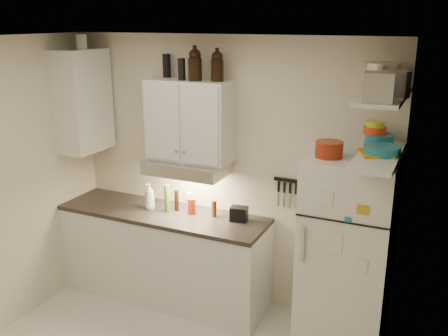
% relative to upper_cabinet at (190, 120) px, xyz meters
% --- Properties ---
extents(ceiling, '(3.20, 3.00, 0.02)m').
position_rel_upper_cabinet_xyz_m(ceiling, '(0.30, -1.33, 0.78)').
color(ceiling, white).
rests_on(ceiling, ground).
extents(back_wall, '(3.20, 0.02, 2.60)m').
position_rel_upper_cabinet_xyz_m(back_wall, '(0.30, 0.18, -0.53)').
color(back_wall, beige).
rests_on(back_wall, ground).
extents(right_wall, '(0.02, 3.00, 2.60)m').
position_rel_upper_cabinet_xyz_m(right_wall, '(1.91, -1.33, -0.53)').
color(right_wall, beige).
rests_on(right_wall, ground).
extents(base_cabinet, '(2.10, 0.60, 0.88)m').
position_rel_upper_cabinet_xyz_m(base_cabinet, '(-0.25, -0.14, -1.39)').
color(base_cabinet, white).
rests_on(base_cabinet, floor).
extents(countertop, '(2.10, 0.62, 0.04)m').
position_rel_upper_cabinet_xyz_m(countertop, '(-0.25, -0.14, -0.93)').
color(countertop, '#2C2826').
rests_on(countertop, base_cabinet).
extents(upper_cabinet, '(0.80, 0.33, 0.75)m').
position_rel_upper_cabinet_xyz_m(upper_cabinet, '(0.00, 0.00, 0.00)').
color(upper_cabinet, white).
rests_on(upper_cabinet, back_wall).
extents(side_cabinet, '(0.33, 0.55, 1.00)m').
position_rel_upper_cabinet_xyz_m(side_cabinet, '(-1.14, -0.14, 0.12)').
color(side_cabinet, white).
rests_on(side_cabinet, left_wall).
extents(range_hood, '(0.76, 0.46, 0.12)m').
position_rel_upper_cabinet_xyz_m(range_hood, '(0.00, -0.06, -0.44)').
color(range_hood, silver).
rests_on(range_hood, back_wall).
extents(fridge, '(0.70, 0.68, 1.70)m').
position_rel_upper_cabinet_xyz_m(fridge, '(1.55, -0.18, -0.98)').
color(fridge, silver).
rests_on(fridge, floor).
extents(shelf_hi, '(0.30, 0.95, 0.03)m').
position_rel_upper_cabinet_xyz_m(shelf_hi, '(1.75, -0.31, 0.38)').
color(shelf_hi, white).
rests_on(shelf_hi, right_wall).
extents(shelf_lo, '(0.30, 0.95, 0.03)m').
position_rel_upper_cabinet_xyz_m(shelf_lo, '(1.75, -0.31, -0.07)').
color(shelf_lo, white).
rests_on(shelf_lo, right_wall).
extents(knife_strip, '(0.42, 0.02, 0.03)m').
position_rel_upper_cabinet_xyz_m(knife_strip, '(1.00, 0.15, -0.51)').
color(knife_strip, black).
rests_on(knife_strip, back_wall).
extents(dutch_oven, '(0.25, 0.25, 0.13)m').
position_rel_upper_cabinet_xyz_m(dutch_oven, '(1.37, -0.28, -0.06)').
color(dutch_oven, maroon).
rests_on(dutch_oven, fridge).
extents(book_stack, '(0.30, 0.33, 0.09)m').
position_rel_upper_cabinet_xyz_m(book_stack, '(1.73, -0.33, -0.08)').
color(book_stack, '#C48A18').
rests_on(book_stack, fridge).
extents(spice_jar, '(0.05, 0.05, 0.09)m').
position_rel_upper_cabinet_xyz_m(spice_jar, '(1.59, -0.17, -0.08)').
color(spice_jar, silver).
rests_on(spice_jar, fridge).
extents(stock_pot, '(0.36, 0.36, 0.20)m').
position_rel_upper_cabinet_xyz_m(stock_pot, '(1.68, -0.08, 0.49)').
color(stock_pot, silver).
rests_on(stock_pot, shelf_hi).
extents(tin_a, '(0.23, 0.22, 0.18)m').
position_rel_upper_cabinet_xyz_m(tin_a, '(1.82, -0.40, 0.48)').
color(tin_a, '#AAAAAD').
rests_on(tin_a, shelf_hi).
extents(tin_b, '(0.21, 0.21, 0.19)m').
position_rel_upper_cabinet_xyz_m(tin_b, '(1.76, -0.67, 0.49)').
color(tin_b, '#AAAAAD').
rests_on(tin_b, shelf_hi).
extents(bowl_teal, '(0.22, 0.22, 0.09)m').
position_rel_upper_cabinet_xyz_m(bowl_teal, '(1.71, -0.03, -0.01)').
color(bowl_teal, teal).
rests_on(bowl_teal, shelf_lo).
extents(bowl_orange, '(0.18, 0.18, 0.05)m').
position_rel_upper_cabinet_xyz_m(bowl_orange, '(1.67, -0.03, 0.07)').
color(bowl_orange, red).
rests_on(bowl_orange, bowl_teal).
extents(bowl_yellow, '(0.14, 0.14, 0.04)m').
position_rel_upper_cabinet_xyz_m(bowl_yellow, '(1.67, -0.03, 0.12)').
color(bowl_yellow, gold).
rests_on(bowl_yellow, bowl_orange).
extents(plates, '(0.30, 0.30, 0.07)m').
position_rel_upper_cabinet_xyz_m(plates, '(1.77, -0.32, -0.02)').
color(plates, teal).
rests_on(plates, shelf_lo).
extents(growler_a, '(0.16, 0.16, 0.29)m').
position_rel_upper_cabinet_xyz_m(growler_a, '(0.09, -0.05, 0.52)').
color(growler_a, black).
rests_on(growler_a, upper_cabinet).
extents(growler_b, '(0.13, 0.13, 0.27)m').
position_rel_upper_cabinet_xyz_m(growler_b, '(0.28, 0.00, 0.51)').
color(growler_b, black).
rests_on(growler_b, upper_cabinet).
extents(thermos_a, '(0.07, 0.07, 0.19)m').
position_rel_upper_cabinet_xyz_m(thermos_a, '(-0.04, -0.07, 0.47)').
color(thermos_a, black).
rests_on(thermos_a, upper_cabinet).
extents(thermos_b, '(0.09, 0.09, 0.22)m').
position_rel_upper_cabinet_xyz_m(thermos_b, '(-0.28, 0.07, 0.48)').
color(thermos_b, black).
rests_on(thermos_b, upper_cabinet).
extents(side_jar, '(0.12, 0.12, 0.14)m').
position_rel_upper_cabinet_xyz_m(side_jar, '(-1.09, -0.13, 0.69)').
color(side_jar, silver).
rests_on(side_jar, side_cabinet).
extents(soap_bottle, '(0.12, 0.12, 0.30)m').
position_rel_upper_cabinet_xyz_m(soap_bottle, '(-0.41, -0.12, -0.76)').
color(soap_bottle, white).
rests_on(soap_bottle, countertop).
extents(pepper_mill, '(0.05, 0.05, 0.16)m').
position_rel_upper_cabinet_xyz_m(pepper_mill, '(0.26, -0.03, -0.83)').
color(pepper_mill, brown).
rests_on(pepper_mill, countertop).
extents(oil_bottle, '(0.06, 0.06, 0.28)m').
position_rel_upper_cabinet_xyz_m(oil_bottle, '(-0.21, -0.11, -0.77)').
color(oil_bottle, '#456C1B').
rests_on(oil_bottle, countertop).
extents(vinegar_bottle, '(0.05, 0.05, 0.21)m').
position_rel_upper_cabinet_xyz_m(vinegar_bottle, '(-0.14, -0.05, -0.80)').
color(vinegar_bottle, black).
rests_on(vinegar_bottle, countertop).
extents(clear_bottle, '(0.08, 0.08, 0.18)m').
position_rel_upper_cabinet_xyz_m(clear_bottle, '(-0.03, 0.02, -0.82)').
color(clear_bottle, silver).
rests_on(clear_bottle, countertop).
extents(red_jar, '(0.10, 0.10, 0.15)m').
position_rel_upper_cabinet_xyz_m(red_jar, '(0.03, -0.06, -0.83)').
color(red_jar, maroon).
rests_on(red_jar, countertop).
extents(caddy, '(0.17, 0.14, 0.13)m').
position_rel_upper_cabinet_xyz_m(caddy, '(0.52, -0.03, -0.84)').
color(caddy, black).
rests_on(caddy, countertop).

